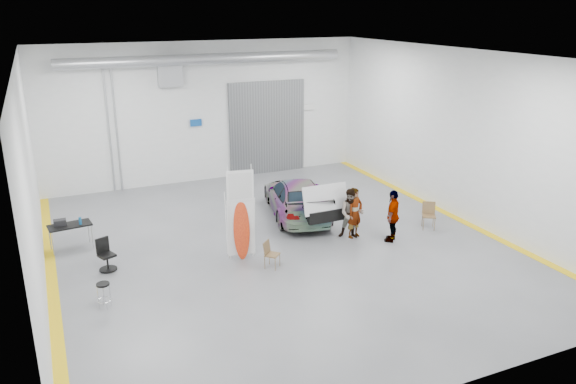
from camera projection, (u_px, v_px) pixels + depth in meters
name	position (u px, v px, depth m)	size (l,w,h in m)	color
ground	(279.00, 245.00, 18.18)	(16.00, 16.00, 0.00)	slate
room_shell	(259.00, 108.00, 18.91)	(14.02, 16.18, 6.01)	silver
sedan_car	(297.00, 197.00, 20.58)	(1.93, 4.73, 1.37)	white
person_a	(355.00, 213.00, 18.56)	(0.62, 0.41, 1.71)	olive
person_b	(351.00, 214.00, 18.51)	(0.83, 0.64, 1.70)	teal
person_c	(393.00, 216.00, 18.23)	(1.02, 0.42, 1.76)	brown
surfboard_display	(243.00, 221.00, 16.87)	(0.83, 0.32, 2.97)	white
folding_chair_near	(272.00, 260.00, 16.53)	(0.54, 0.61, 0.82)	brown
folding_chair_far	(428.00, 221.00, 19.43)	(0.59, 0.64, 0.92)	brown
shop_stool	(104.00, 296.00, 14.30)	(0.35, 0.35, 0.69)	black
work_table	(67.00, 225.00, 17.63)	(1.36, 0.80, 1.06)	#9A9BA2
office_chair	(107.00, 256.00, 16.36)	(0.55, 0.57, 0.96)	black
trunk_lid	(324.00, 196.00, 18.52)	(1.60, 0.97, 0.04)	silver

